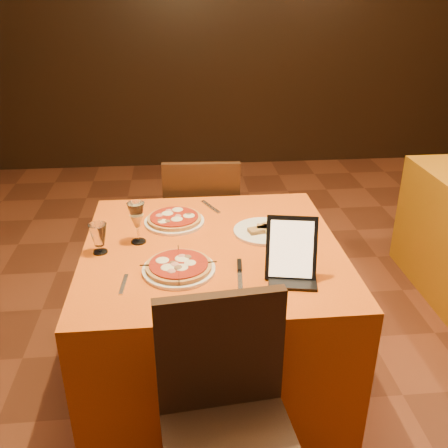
{
  "coord_description": "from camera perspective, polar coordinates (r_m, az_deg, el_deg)",
  "views": [
    {
      "loc": [
        -0.64,
        -1.7,
        1.76
      ],
      "look_at": [
        -0.47,
        0.17,
        0.86
      ],
      "focal_mm": 40.0,
      "sensor_mm": 36.0,
      "label": 1
    }
  ],
  "objects": [
    {
      "name": "floor",
      "position": [
        2.53,
        11.56,
        -19.25
      ],
      "size": [
        6.0,
        7.0,
        0.01
      ],
      "primitive_type": "cube",
      "color": "#5E2D19",
      "rests_on": "ground"
    },
    {
      "name": "wall_back",
      "position": [
        5.25,
        1.75,
        21.66
      ],
      "size": [
        6.0,
        0.01,
        2.8
      ],
      "primitive_type": "cube",
      "color": "black",
      "rests_on": "floor"
    },
    {
      "name": "main_table",
      "position": [
        2.35,
        -1.28,
        -10.56
      ],
      "size": [
        1.1,
        1.1,
        0.75
      ],
      "primitive_type": "cube",
      "color": "#DB550E",
      "rests_on": "floor"
    },
    {
      "name": "chair_main_far",
      "position": [
        3.02,
        -2.46,
        -0.08
      ],
      "size": [
        0.47,
        0.47,
        0.91
      ],
      "primitive_type": null,
      "rotation": [
        0.0,
        0.0,
        3.08
      ],
      "color": "black",
      "rests_on": "floor"
    },
    {
      "name": "pizza_near",
      "position": [
        1.96,
        -5.19,
        -4.99
      ],
      "size": [
        0.29,
        0.29,
        0.03
      ],
      "rotation": [
        0.0,
        0.0,
        0.08
      ],
      "color": "white",
      "rests_on": "main_table"
    },
    {
      "name": "pizza_far",
      "position": [
        2.36,
        -5.7,
        0.45
      ],
      "size": [
        0.28,
        0.28,
        0.03
      ],
      "rotation": [
        0.0,
        0.0,
        -0.23
      ],
      "color": "white",
      "rests_on": "main_table"
    },
    {
      "name": "cutlet_dish",
      "position": [
        2.26,
        4.58,
        -0.69
      ],
      "size": [
        0.28,
        0.28,
        0.03
      ],
      "rotation": [
        0.0,
        0.0,
        -0.03
      ],
      "color": "white",
      "rests_on": "main_table"
    },
    {
      "name": "wine_glass",
      "position": [
        2.17,
        -9.9,
        0.17
      ],
      "size": [
        0.08,
        0.08,
        0.19
      ],
      "primitive_type": null,
      "rotation": [
        0.0,
        0.0,
        0.26
      ],
      "color": "#EBD286",
      "rests_on": "main_table"
    },
    {
      "name": "water_glass",
      "position": [
        2.13,
        -14.11,
        -1.64
      ],
      "size": [
        0.07,
        0.07,
        0.13
      ],
      "primitive_type": null,
      "rotation": [
        0.0,
        0.0,
        0.02
      ],
      "color": "silver",
      "rests_on": "main_table"
    },
    {
      "name": "tablet",
      "position": [
        1.89,
        7.7,
        -2.74
      ],
      "size": [
        0.21,
        0.13,
        0.23
      ],
      "primitive_type": "cube",
      "rotation": [
        -0.35,
        0.0,
        -0.19
      ],
      "color": "black",
      "rests_on": "main_table"
    },
    {
      "name": "knife",
      "position": [
        1.92,
        1.83,
        -6.17
      ],
      "size": [
        0.04,
        0.22,
        0.01
      ],
      "primitive_type": "cube",
      "rotation": [
        0.0,
        0.0,
        1.47
      ],
      "color": "silver",
      "rests_on": "main_table"
    },
    {
      "name": "fork_near",
      "position": [
        1.91,
        -11.4,
        -6.77
      ],
      "size": [
        0.03,
        0.14,
        0.01
      ],
      "primitive_type": "cube",
      "rotation": [
        0.0,
        0.0,
        1.49
      ],
      "color": "silver",
      "rests_on": "main_table"
    },
    {
      "name": "fork_far",
      "position": [
        2.52,
        -1.54,
        1.97
      ],
      "size": [
        0.09,
        0.17,
        0.01
      ],
      "primitive_type": "cube",
      "rotation": [
        0.0,
        0.0,
        2.0
      ],
      "color": "#B7B7BF",
      "rests_on": "main_table"
    }
  ]
}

